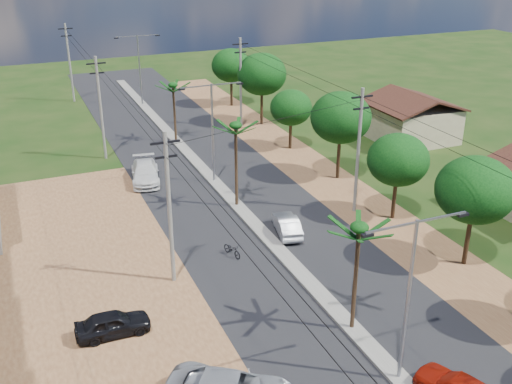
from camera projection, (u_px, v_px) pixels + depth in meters
ground at (398, 380)px, 26.87m from camera, size 160.00×160.00×0.00m
road at (264, 236)px, 39.52m from camera, size 12.00×110.00×0.04m
median at (247, 216)px, 42.02m from camera, size 1.00×90.00×0.18m
dirt_lot_west at (33, 357)px, 28.25m from camera, size 18.00×46.00×0.04m
dirt_shoulder_east at (373, 214)px, 42.56m from camera, size 5.00×90.00×0.03m
house_east_far at (411, 115)px, 57.05m from camera, size 7.60×7.50×4.60m
tree_east_c at (475, 190)px, 34.30m from camera, size 4.60×4.60×6.83m
tree_east_d at (398, 160)px, 40.31m from camera, size 4.20×4.20×6.13m
tree_east_e at (341, 118)px, 46.83m from camera, size 4.80×4.80×7.14m
tree_east_f at (291, 108)px, 53.92m from camera, size 3.80×3.80×5.52m
tree_east_g at (262, 74)px, 60.34m from camera, size 5.00×5.00×7.38m
tree_east_h at (231, 65)px, 67.23m from camera, size 4.40×4.40×6.52m
palm_median_near at (359, 232)px, 28.03m from camera, size 2.00×2.00×6.15m
palm_median_mid at (236, 129)px, 41.38m from camera, size 2.00×2.00×6.55m
palm_median_far at (173, 87)px, 55.14m from camera, size 2.00×2.00×5.85m
streetlight_near at (409, 289)px, 24.96m from camera, size 5.10×0.18×8.00m
streetlight_mid at (212, 125)px, 46.05m from camera, size 5.10×0.18×8.00m
streetlight_far at (139, 64)px, 67.14m from camera, size 5.10×0.18×8.00m
utility_pole_w_b at (169, 206)px, 32.59m from camera, size 1.60×0.24×9.00m
utility_pole_w_c at (100, 106)px, 51.15m from camera, size 1.60×0.24×9.00m
utility_pole_w_d at (69, 61)px, 68.87m from camera, size 1.60×0.24×9.00m
utility_pole_e_b at (358, 149)px, 41.15m from camera, size 1.60×0.24×9.00m
utility_pole_e_c at (241, 81)px, 59.71m from camera, size 1.60×0.24×9.00m
car_silver_mid at (287, 225)px, 39.57m from camera, size 2.18×4.07×1.27m
car_white_far at (145, 173)px, 47.84m from camera, size 3.06×5.48×1.50m
car_parked_dark at (113, 324)px, 29.62m from camera, size 3.72×1.56×1.26m
moto_rider_west_a at (232, 250)px, 36.91m from camera, size 0.99×1.73×0.86m
moto_rider_west_b at (142, 171)px, 49.03m from camera, size 0.80×1.57×0.91m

